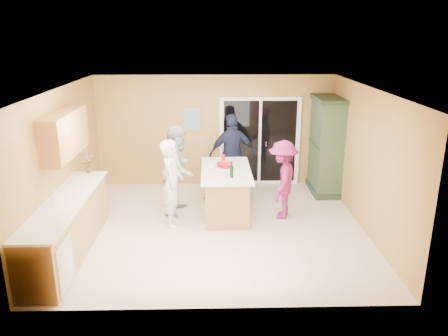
{
  "coord_description": "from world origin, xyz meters",
  "views": [
    {
      "loc": [
        -0.04,
        -7.51,
        3.55
      ],
      "look_at": [
        0.15,
        0.1,
        1.15
      ],
      "focal_mm": 35.0,
      "sensor_mm": 36.0,
      "label": 1
    }
  ],
  "objects_px": {
    "kitchen_island": "(226,193)",
    "woman_white": "(172,183)",
    "woman_magenta": "(283,180)",
    "woman_grey": "(179,169)",
    "woman_navy": "(233,154)",
    "green_hutch": "(326,147)"
  },
  "relations": [
    {
      "from": "kitchen_island",
      "to": "woman_grey",
      "type": "bearing_deg",
      "value": 169.44
    },
    {
      "from": "green_hutch",
      "to": "woman_magenta",
      "type": "bearing_deg",
      "value": -130.14
    },
    {
      "from": "woman_magenta",
      "to": "kitchen_island",
      "type": "bearing_deg",
      "value": -81.99
    },
    {
      "from": "green_hutch",
      "to": "woman_grey",
      "type": "relative_size",
      "value": 1.21
    },
    {
      "from": "green_hutch",
      "to": "woman_navy",
      "type": "height_order",
      "value": "green_hutch"
    },
    {
      "from": "green_hutch",
      "to": "woman_grey",
      "type": "xyz_separation_m",
      "value": [
        -3.22,
        -1.06,
        -0.16
      ]
    },
    {
      "from": "green_hutch",
      "to": "woman_white",
      "type": "distance_m",
      "value": 3.74
    },
    {
      "from": "kitchen_island",
      "to": "woman_white",
      "type": "xyz_separation_m",
      "value": [
        -1.02,
        -0.5,
        0.4
      ]
    },
    {
      "from": "green_hutch",
      "to": "woman_white",
      "type": "xyz_separation_m",
      "value": [
        -3.31,
        -1.73,
        -0.23
      ]
    },
    {
      "from": "woman_navy",
      "to": "woman_white",
      "type": "bearing_deg",
      "value": 43.43
    },
    {
      "from": "kitchen_island",
      "to": "woman_grey",
      "type": "height_order",
      "value": "woman_grey"
    },
    {
      "from": "kitchen_island",
      "to": "green_hutch",
      "type": "distance_m",
      "value": 2.67
    },
    {
      "from": "woman_white",
      "to": "woman_magenta",
      "type": "xyz_separation_m",
      "value": [
        2.12,
        0.32,
        -0.06
      ]
    },
    {
      "from": "woman_white",
      "to": "woman_navy",
      "type": "xyz_separation_m",
      "value": [
        1.2,
        1.68,
        0.08
      ]
    },
    {
      "from": "green_hutch",
      "to": "woman_magenta",
      "type": "xyz_separation_m",
      "value": [
        -1.19,
        -1.41,
        -0.28
      ]
    },
    {
      "from": "woman_magenta",
      "to": "woman_white",
      "type": "bearing_deg",
      "value": -64.15
    },
    {
      "from": "kitchen_island",
      "to": "woman_grey",
      "type": "xyz_separation_m",
      "value": [
        -0.94,
        0.17,
        0.46
      ]
    },
    {
      "from": "green_hutch",
      "to": "woman_magenta",
      "type": "relative_size",
      "value": 1.4
    },
    {
      "from": "woman_grey",
      "to": "woman_navy",
      "type": "bearing_deg",
      "value": -33.87
    },
    {
      "from": "woman_grey",
      "to": "kitchen_island",
      "type": "bearing_deg",
      "value": -86.14
    },
    {
      "from": "kitchen_island",
      "to": "woman_white",
      "type": "height_order",
      "value": "woman_white"
    },
    {
      "from": "kitchen_island",
      "to": "woman_white",
      "type": "relative_size",
      "value": 1.07
    }
  ]
}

